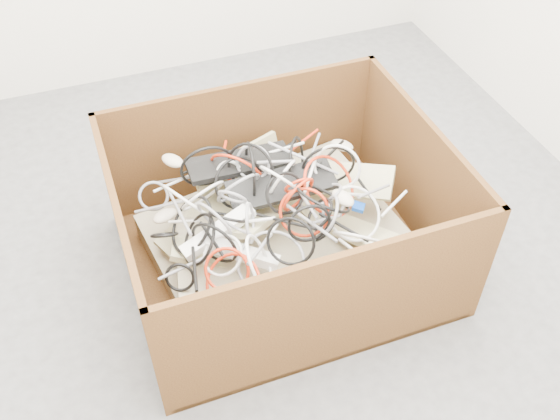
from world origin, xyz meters
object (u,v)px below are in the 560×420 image
object	(u,v)px
cardboard_box	(278,241)
vga_plug	(358,207)
power_strip_right	(242,253)
power_strip_left	(218,231)

from	to	relation	value
cardboard_box	vga_plug	world-z (taller)	cardboard_box
power_strip_right	vga_plug	distance (m)	0.49
power_strip_right	vga_plug	size ratio (longest dim) A/B	6.02
power_strip_right	cardboard_box	bearing A→B (deg)	74.61
power_strip_left	power_strip_right	distance (m)	0.12
cardboard_box	power_strip_left	size ratio (longest dim) A/B	4.11
cardboard_box	power_strip_right	distance (m)	0.32
power_strip_left	vga_plug	bearing A→B (deg)	-16.43
vga_plug	power_strip_left	bearing A→B (deg)	-147.65
cardboard_box	power_strip_left	bearing A→B (deg)	-163.41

